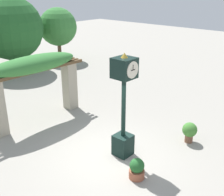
% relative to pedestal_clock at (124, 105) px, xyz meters
% --- Properties ---
extents(ground_plane, '(60.00, 60.00, 0.00)m').
position_rel_pedestal_clock_xyz_m(ground_plane, '(-0.37, 0.26, -1.82)').
color(ground_plane, gray).
extents(pedestal_clock, '(0.63, 0.68, 3.52)m').
position_rel_pedestal_clock_xyz_m(pedestal_clock, '(0.00, 0.00, 0.00)').
color(pedestal_clock, black).
rests_on(pedestal_clock, ground).
extents(pergola, '(4.61, 1.10, 2.81)m').
position_rel_pedestal_clock_xyz_m(pergola, '(-0.37, 4.39, 0.28)').
color(pergola, '#A89E89').
rests_on(pergola, ground).
extents(potted_plant_near_left, '(0.54, 0.54, 0.77)m').
position_rel_pedestal_clock_xyz_m(potted_plant_near_left, '(2.25, -1.27, -1.37)').
color(potted_plant_near_left, brown).
rests_on(potted_plant_near_left, ground).
extents(potted_plant_near_right, '(0.47, 0.47, 0.65)m').
position_rel_pedestal_clock_xyz_m(potted_plant_near_right, '(-0.70, -1.13, -1.51)').
color(potted_plant_near_right, '#9E563D').
rests_on(potted_plant_near_right, ground).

